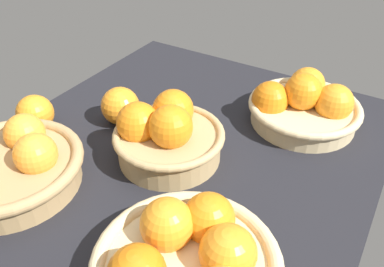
# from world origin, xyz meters

# --- Properties ---
(market_tray) EXTENTS (0.84, 0.72, 0.03)m
(market_tray) POSITION_xyz_m (0.00, 0.00, 0.01)
(market_tray) COLOR black
(market_tray) RESTS_ON ground
(basket_center) EXTENTS (0.21, 0.21, 0.12)m
(basket_center) POSITION_xyz_m (-0.01, 0.01, 0.08)
(basket_center) COLOR tan
(basket_center) RESTS_ON market_tray
(basket_near_left) EXTENTS (0.26, 0.26, 0.10)m
(basket_near_left) POSITION_xyz_m (-0.22, -0.17, 0.07)
(basket_near_left) COLOR #D3BC8C
(basket_near_left) RESTS_ON market_tray
(basket_near_right) EXTENTS (0.24, 0.24, 0.11)m
(basket_near_right) POSITION_xyz_m (0.23, -0.17, 0.07)
(basket_near_right) COLOR #D3BC8C
(basket_near_right) RESTS_ON market_tray
(basket_far_left) EXTENTS (0.25, 0.25, 0.10)m
(basket_far_left) POSITION_xyz_m (-0.22, 0.20, 0.07)
(basket_far_left) COLOR tan
(basket_far_left) RESTS_ON market_tray
(loose_orange_front_gap) EXTENTS (0.08, 0.08, 0.08)m
(loose_orange_front_gap) POSITION_xyz_m (-0.08, 0.29, 0.07)
(loose_orange_front_gap) COLOR orange
(loose_orange_front_gap) RESTS_ON market_tray
(loose_orange_back_gap) EXTENTS (0.08, 0.08, 0.08)m
(loose_orange_back_gap) POSITION_xyz_m (0.03, 0.16, 0.07)
(loose_orange_back_gap) COLOR orange
(loose_orange_back_gap) RESTS_ON market_tray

